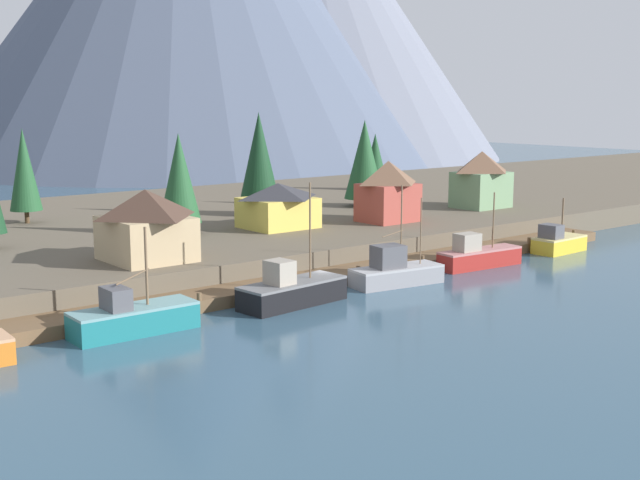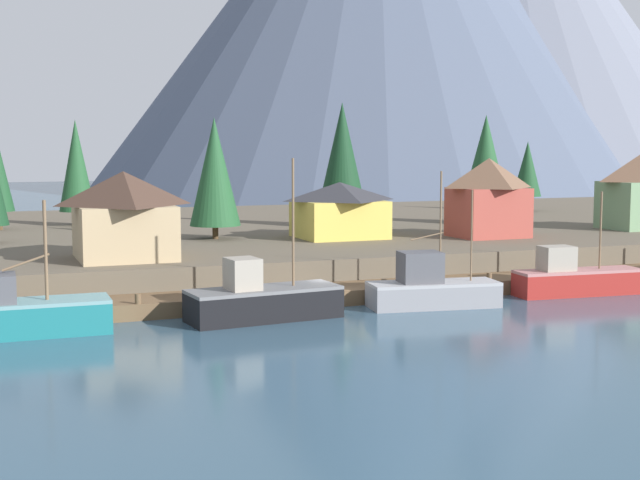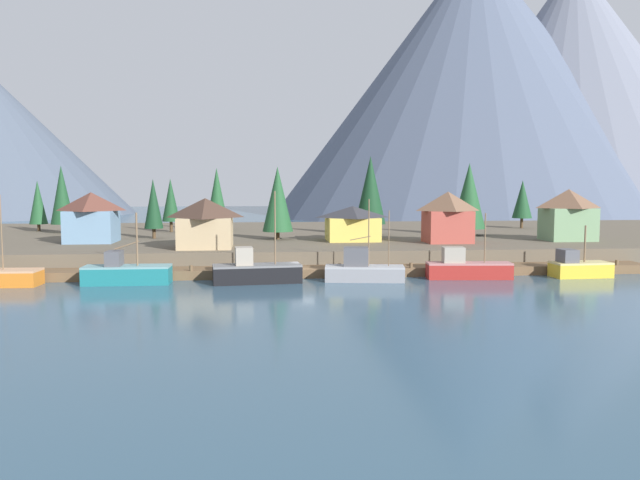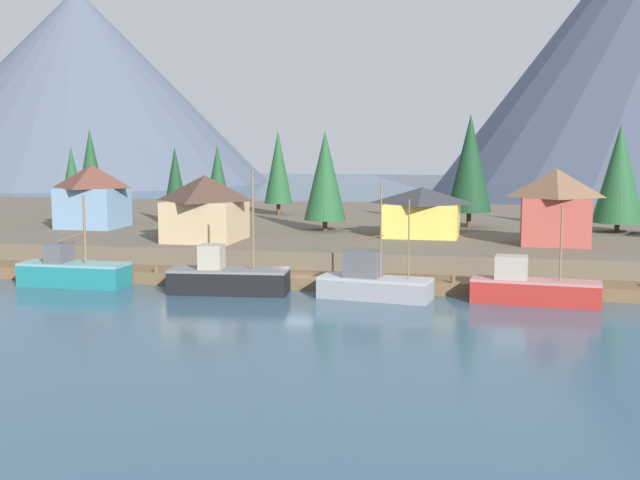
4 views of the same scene
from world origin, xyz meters
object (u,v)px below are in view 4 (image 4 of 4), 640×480
object	(u,v)px
fishing_boat_red	(532,288)
conifer_far_right	(325,176)
house_red	(555,206)
fishing_boat_teal	(73,272)
house_yellow	(422,211)
conifer_back_right	(218,173)
conifer_near_right	(278,167)
conifer_mid_right	(470,163)
conifer_centre	(175,179)
conifer_mid_left	(72,174)
house_tan	(205,207)
fishing_boat_grey	(373,283)
conifer_near_left	(91,165)
house_blue	(93,195)
conifer_back_left	(619,173)
fishing_boat_black	(227,278)

from	to	relation	value
fishing_boat_red	conifer_far_right	bearing A→B (deg)	136.90
house_red	fishing_boat_teal	bearing A→B (deg)	-158.47
fishing_boat_teal	house_yellow	size ratio (longest dim) A/B	1.20
conifer_back_right	conifer_near_right	bearing A→B (deg)	14.62
conifer_mid_right	conifer_centre	xyz separation A→B (m)	(-31.82, -3.25, -1.88)
conifer_mid_left	conifer_centre	bearing A→B (deg)	-37.13
fishing_boat_red	house_tan	distance (m)	31.50
fishing_boat_grey	conifer_mid_left	distance (m)	63.29
conifer_near_left	fishing_boat_red	bearing A→B (deg)	-34.51
house_red	conifer_far_right	xyz separation A→B (m)	(-22.26, 6.86, 2.18)
conifer_mid_right	house_tan	bearing A→B (deg)	-144.00
fishing_boat_grey	conifer_far_right	world-z (taller)	conifer_far_right
fishing_boat_red	house_yellow	size ratio (longest dim) A/B	1.27
house_red	conifer_back_right	distance (m)	44.85
conifer_near_right	conifer_mid_left	size ratio (longest dim) A/B	1.25
house_red	house_yellow	bearing A→B (deg)	161.39
fishing_boat_grey	fishing_boat_red	xyz separation A→B (m)	(11.52, 0.50, -0.06)
house_tan	conifer_back_right	distance (m)	26.81
house_blue	house_yellow	distance (m)	34.93
fishing_boat_teal	conifer_far_right	bearing A→B (deg)	54.26
conifer_far_right	conifer_back_left	bearing A→B (deg)	9.06
house_yellow	conifer_centre	bearing A→B (deg)	167.56
fishing_boat_teal	conifer_mid_right	xyz separation A→B (m)	(30.58, 28.65, 8.19)
fishing_boat_red	conifer_mid_left	size ratio (longest dim) A/B	1.11
conifer_near_left	house_yellow	bearing A→B (deg)	-21.74
house_blue	conifer_near_left	size ratio (longest dim) A/B	0.63
fishing_boat_teal	conifer_back_right	world-z (taller)	conifer_back_right
fishing_boat_black	conifer_back_left	bearing A→B (deg)	34.68
house_yellow	conifer_mid_right	xyz separation A→B (m)	(4.13, 9.36, 4.40)
fishing_boat_grey	conifer_near_right	world-z (taller)	conifer_near_right
fishing_boat_red	house_tan	bearing A→B (deg)	163.06
fishing_boat_teal	fishing_boat_grey	distance (m)	24.61
fishing_boat_teal	conifer_near_right	size ratio (longest dim) A/B	0.85
fishing_boat_black	conifer_mid_left	size ratio (longest dim) A/B	1.15
house_tan	fishing_boat_red	bearing A→B (deg)	-21.87
conifer_mid_right	fishing_boat_red	bearing A→B (deg)	-79.03
conifer_mid_right	conifer_back_left	size ratio (longest dim) A/B	1.10
house_tan	conifer_mid_right	size ratio (longest dim) A/B	0.61
house_yellow	house_tan	distance (m)	20.73
house_tan	conifer_far_right	distance (m)	14.08
fishing_boat_grey	house_yellow	world-z (taller)	fishing_boat_grey
house_blue	fishing_boat_black	bearing A→B (deg)	-43.48
conifer_near_left	conifer_near_right	size ratio (longest dim) A/B	1.03
fishing_boat_black	conifer_far_right	world-z (taller)	conifer_far_right
fishing_boat_teal	house_blue	size ratio (longest dim) A/B	1.32
fishing_boat_grey	house_tan	xyz separation A→B (m)	(-17.42, 12.11, 4.39)
house_tan	conifer_mid_left	distance (m)	42.05
fishing_boat_teal	conifer_near_left	distance (m)	41.17
house_blue	conifer_back_left	bearing A→B (deg)	6.99
conifer_mid_right	conifer_centre	distance (m)	32.04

